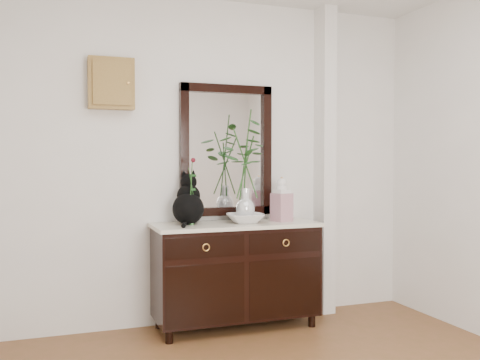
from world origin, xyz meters
name	(u,v)px	position (x,y,z in m)	size (l,w,h in m)	color
wall_back	(215,161)	(0.00, 1.98, 1.35)	(3.60, 0.04, 2.70)	white
pilaster	(325,161)	(1.00, 1.90, 1.35)	(0.12, 0.20, 2.70)	white
sideboard	(236,269)	(0.10, 1.73, 0.47)	(1.33, 0.52, 0.82)	black
wall_mirror	(226,150)	(0.10, 1.97, 1.44)	(0.80, 0.06, 1.10)	black
key_cabinet	(111,84)	(-0.85, 1.94, 1.95)	(0.35, 0.10, 0.40)	brown
cat	(188,198)	(-0.28, 1.79, 1.05)	(0.29, 0.35, 0.41)	black
lotus_bowl	(245,218)	(0.18, 1.71, 0.89)	(0.30, 0.30, 0.07)	white
vase_branches	(245,164)	(0.18, 1.71, 1.32)	(0.43, 0.43, 0.91)	silver
bud_vase_rose	(191,191)	(-0.27, 1.73, 1.12)	(0.06, 0.06, 0.53)	#336B30
ginger_jar	(282,199)	(0.50, 1.72, 1.04)	(0.14, 0.14, 0.37)	silver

